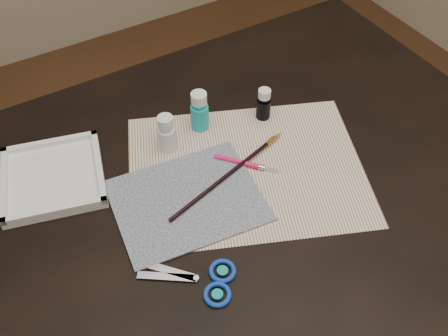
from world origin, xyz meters
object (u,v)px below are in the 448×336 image
paint_bottle_cyan (199,111)px  palette_tray (53,177)px  paper (246,169)px  scissors (186,280)px  paint_bottle_navy (264,104)px  paint_bottle_white (167,134)px  canvas (187,200)px

paint_bottle_cyan → palette_tray: paint_bottle_cyan is taller
paper → palette_tray: 0.39m
paper → scissors: size_ratio=2.55×
paint_bottle_navy → palette_tray: paint_bottle_navy is taller
paint_bottle_navy → scissors: (-0.34, -0.28, -0.03)m
paint_bottle_cyan → palette_tray: size_ratio=0.49×
paint_bottle_cyan → paint_bottle_navy: paint_bottle_cyan is taller
paper → palette_tray: (-0.35, 0.17, 0.01)m
paint_bottle_white → scissors: bearing=-110.7°
paint_bottle_white → paint_bottle_navy: (0.23, -0.02, -0.01)m
paint_bottle_cyan → scissors: size_ratio=0.51×
paper → scissors: bearing=-143.7°
canvas → paint_bottle_white: paint_bottle_white is taller
paint_bottle_white → canvas: bearing=-102.0°
canvas → paint_bottle_navy: paint_bottle_navy is taller
paper → canvas: 0.14m
canvas → paint_bottle_navy: bearing=26.3°
paper → canvas: size_ratio=1.71×
paper → scissors: 0.28m
paint_bottle_cyan → palette_tray: (-0.33, 0.01, -0.04)m
paint_bottle_white → paint_bottle_cyan: size_ratio=0.94×
paper → canvas: bearing=-175.1°
paper → paint_bottle_navy: (0.12, 0.12, 0.04)m
scissors → canvas: bearing=-84.1°
paint_bottle_white → palette_tray: paint_bottle_white is taller
paint_bottle_navy → scissors: 0.44m
canvas → palette_tray: palette_tray is taller
canvas → scissors: size_ratio=1.49×
paint_bottle_white → paint_bottle_cyan: (0.09, 0.02, 0.00)m
paint_bottle_cyan → scissors: 0.38m
paper → paint_bottle_white: paint_bottle_white is taller
paper → paint_bottle_navy: bearing=44.8°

